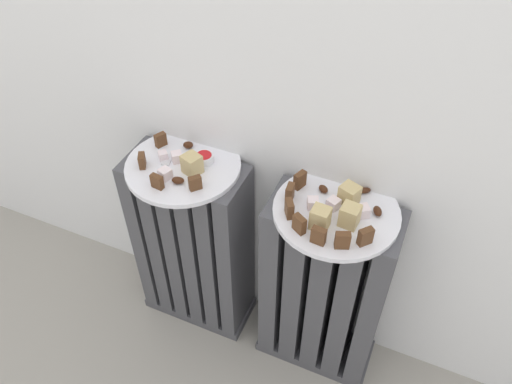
{
  "coord_description": "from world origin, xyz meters",
  "views": [
    {
      "loc": [
        0.34,
        -0.49,
        1.37
      ],
      "look_at": [
        0.0,
        0.28,
        0.57
      ],
      "focal_mm": 35.25,
      "sensor_mm": 36.0,
      "label": 1
    }
  ],
  "objects_px": {
    "radiator_right": "(323,292)",
    "plate_right": "(336,211)",
    "radiator_left": "(194,247)",
    "fork": "(163,170)",
    "plate_left": "(183,166)",
    "jam_bowl_left": "(204,158)"
  },
  "relations": [
    {
      "from": "jam_bowl_left",
      "to": "fork",
      "type": "bearing_deg",
      "value": -138.82
    },
    {
      "from": "radiator_left",
      "to": "jam_bowl_left",
      "type": "distance_m",
      "value": 0.32
    },
    {
      "from": "radiator_right",
      "to": "jam_bowl_left",
      "type": "xyz_separation_m",
      "value": [
        -0.34,
        0.03,
        0.32
      ]
    },
    {
      "from": "fork",
      "to": "plate_right",
      "type": "bearing_deg",
      "value": 5.29
    },
    {
      "from": "plate_right",
      "to": "fork",
      "type": "distance_m",
      "value": 0.42
    },
    {
      "from": "radiator_right",
      "to": "fork",
      "type": "height_order",
      "value": "fork"
    },
    {
      "from": "plate_right",
      "to": "jam_bowl_left",
      "type": "height_order",
      "value": "jam_bowl_left"
    },
    {
      "from": "fork",
      "to": "radiator_left",
      "type": "bearing_deg",
      "value": 49.42
    },
    {
      "from": "radiator_left",
      "to": "fork",
      "type": "relative_size",
      "value": 6.16
    },
    {
      "from": "radiator_right",
      "to": "plate_right",
      "type": "bearing_deg",
      "value": -104.04
    },
    {
      "from": "fork",
      "to": "plate_left",
      "type": "bearing_deg",
      "value": 49.42
    },
    {
      "from": "plate_left",
      "to": "plate_right",
      "type": "relative_size",
      "value": 1.0
    },
    {
      "from": "radiator_left",
      "to": "plate_left",
      "type": "xyz_separation_m",
      "value": [
        0.0,
        0.0,
        0.3
      ]
    },
    {
      "from": "plate_right",
      "to": "fork",
      "type": "bearing_deg",
      "value": -174.71
    },
    {
      "from": "radiator_left",
      "to": "jam_bowl_left",
      "type": "bearing_deg",
      "value": 33.15
    },
    {
      "from": "radiator_left",
      "to": "fork",
      "type": "xyz_separation_m",
      "value": [
        -0.03,
        -0.04,
        0.31
      ]
    },
    {
      "from": "plate_right",
      "to": "plate_left",
      "type": "bearing_deg",
      "value": 180.0
    },
    {
      "from": "radiator_right",
      "to": "fork",
      "type": "relative_size",
      "value": 6.16
    },
    {
      "from": "radiator_left",
      "to": "radiator_right",
      "type": "relative_size",
      "value": 1.0
    },
    {
      "from": "plate_left",
      "to": "fork",
      "type": "xyz_separation_m",
      "value": [
        -0.03,
        -0.04,
        0.01
      ]
    },
    {
      "from": "radiator_right",
      "to": "plate_left",
      "type": "relative_size",
      "value": 2.07
    },
    {
      "from": "radiator_right",
      "to": "jam_bowl_left",
      "type": "distance_m",
      "value": 0.47
    }
  ]
}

